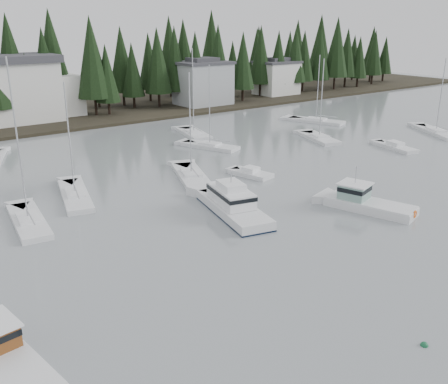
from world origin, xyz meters
The scene contains 17 objects.
conifer_treeline centered at (0.00, 86.00, 0.00)m, with size 200.00×22.00×20.00m, color black, non-canonical shape.
house_east_a centered at (36.00, 78.00, 4.90)m, with size 10.60×8.48×9.25m.
house_east_b centered at (58.00, 80.00, 4.40)m, with size 9.54×7.42×8.25m.
lobster_boat_brown centered at (-18.46, 16.89, 0.45)m, with size 4.84×8.30×3.95m.
cabin_cruiser_center centered at (4.04, 26.95, 0.67)m, with size 5.47×10.80×4.44m.
lobster_boat_teal centered at (14.56, 20.27, 0.54)m, with size 5.01×8.61×4.53m.
sailboat_0 centered at (32.53, 42.79, 0.06)m, with size 5.41×8.98×12.19m.
sailboat_1 centered at (42.11, 52.43, 0.05)m, with size 6.18×10.09×11.85m.
sailboat_4 centered at (16.75, 48.46, 0.07)m, with size 5.47×8.67×11.76m.
sailboat_5 centered at (-5.90, 39.63, 0.06)m, with size 4.95×10.36×11.88m.
sailboat_6 centered at (-11.65, 35.49, 0.09)m, with size 3.57×9.29×14.59m.
sailboat_7 centered at (19.46, 56.54, 0.07)m, with size 4.84×8.92×13.45m.
sailboat_8 centered at (50.33, 34.86, 0.06)m, with size 7.48×10.57×11.96m.
sailboat_9 centered at (6.99, 38.29, 0.06)m, with size 6.06×9.87×12.10m.
runabout_1 centered at (12.85, 34.94, 0.13)m, with size 3.26×5.39×1.42m.
runabout_2 centered at (36.79, 32.74, 0.13)m, with size 3.58×7.16×1.42m.
mooring_buoy_green centered at (0.30, 5.18, 0.00)m, with size 0.44×0.44×0.44m, color #145933.
Camera 1 is at (-22.06, -6.56, 16.64)m, focal length 40.00 mm.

